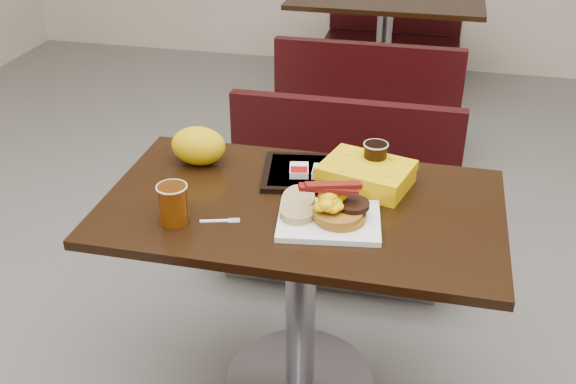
% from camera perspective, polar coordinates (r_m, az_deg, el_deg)
% --- Properties ---
extents(floor, '(6.00, 7.00, 0.01)m').
position_cam_1_polar(floor, '(2.52, 0.99, -15.76)').
color(floor, slate).
rests_on(floor, ground).
extents(table_near, '(1.20, 0.70, 0.75)m').
position_cam_1_polar(table_near, '(2.27, 1.07, -9.10)').
color(table_near, black).
rests_on(table_near, floor).
extents(bench_near_n, '(1.00, 0.46, 0.72)m').
position_cam_1_polar(bench_near_n, '(2.85, 3.98, -0.68)').
color(bench_near_n, black).
rests_on(bench_near_n, floor).
extents(table_far, '(1.20, 0.70, 0.75)m').
position_cam_1_polar(table_far, '(4.57, 7.95, 11.32)').
color(table_far, black).
rests_on(table_far, floor).
extents(bench_far_s, '(1.00, 0.46, 0.72)m').
position_cam_1_polar(bench_far_s, '(3.92, 6.87, 8.01)').
color(bench_far_s, black).
rests_on(bench_far_s, floor).
extents(bench_far_n, '(1.00, 0.46, 0.72)m').
position_cam_1_polar(bench_far_n, '(5.24, 8.75, 13.48)').
color(bench_far_n, black).
rests_on(bench_far_n, floor).
extents(platter, '(0.32, 0.27, 0.02)m').
position_cam_1_polar(platter, '(1.95, 3.45, -2.42)').
color(platter, white).
rests_on(platter, table_near).
extents(pancake_stack, '(0.18, 0.18, 0.03)m').
position_cam_1_polar(pancake_stack, '(1.94, 4.38, -1.87)').
color(pancake_stack, '#9B5F19').
rests_on(pancake_stack, platter).
extents(sausage_patty, '(0.10, 0.10, 0.01)m').
position_cam_1_polar(sausage_patty, '(1.94, 5.48, -1.05)').
color(sausage_patty, black).
rests_on(sausage_patty, pancake_stack).
extents(scrambled_eggs, '(0.12, 0.10, 0.05)m').
position_cam_1_polar(scrambled_eggs, '(1.92, 3.37, -0.66)').
color(scrambled_eggs, '#FFDA05').
rests_on(scrambled_eggs, pancake_stack).
extents(bacon_strips, '(0.18, 0.12, 0.01)m').
position_cam_1_polar(bacon_strips, '(1.91, 3.41, 0.33)').
color(bacon_strips, '#470506').
rests_on(bacon_strips, scrambled_eggs).
extents(muffin_bottom, '(0.13, 0.13, 0.02)m').
position_cam_1_polar(muffin_bottom, '(1.95, 0.78, -1.79)').
color(muffin_bottom, tan).
rests_on(muffin_bottom, platter).
extents(muffin_top, '(0.11, 0.11, 0.06)m').
position_cam_1_polar(muffin_top, '(1.99, 0.90, -0.62)').
color(muffin_top, tan).
rests_on(muffin_top, platter).
extents(coffee_cup_near, '(0.08, 0.08, 0.12)m').
position_cam_1_polar(coffee_cup_near, '(1.96, -9.60, -1.00)').
color(coffee_cup_near, '#903D05').
rests_on(coffee_cup_near, table_near).
extents(fork, '(0.12, 0.05, 0.00)m').
position_cam_1_polar(fork, '(1.97, -6.21, -2.42)').
color(fork, white).
rests_on(fork, table_near).
extents(knife, '(0.04, 0.16, 0.00)m').
position_cam_1_polar(knife, '(1.97, 6.22, -2.50)').
color(knife, white).
rests_on(knife, table_near).
extents(condiment_syrup, '(0.05, 0.04, 0.01)m').
position_cam_1_polar(condiment_syrup, '(2.16, -1.17, 0.84)').
color(condiment_syrup, '#B34507').
rests_on(condiment_syrup, table_near).
extents(condiment_ketchup, '(0.05, 0.04, 0.01)m').
position_cam_1_polar(condiment_ketchup, '(2.11, -1.13, 0.24)').
color(condiment_ketchup, '#8C0504').
rests_on(condiment_ketchup, table_near).
extents(tray, '(0.41, 0.32, 0.02)m').
position_cam_1_polar(tray, '(2.20, 2.74, 1.59)').
color(tray, black).
rests_on(tray, table_near).
extents(hashbrown_sleeve_left, '(0.07, 0.09, 0.02)m').
position_cam_1_polar(hashbrown_sleeve_left, '(2.18, 0.94, 1.83)').
color(hashbrown_sleeve_left, silver).
rests_on(hashbrown_sleeve_left, tray).
extents(hashbrown_sleeve_right, '(0.06, 0.08, 0.02)m').
position_cam_1_polar(hashbrown_sleeve_right, '(2.17, 2.84, 1.70)').
color(hashbrown_sleeve_right, silver).
rests_on(hashbrown_sleeve_right, tray).
extents(coffee_cup_far, '(0.07, 0.07, 0.10)m').
position_cam_1_polar(coffee_cup_far, '(2.18, 7.31, 2.83)').
color(coffee_cup_far, black).
rests_on(coffee_cup_far, tray).
extents(clamshell, '(0.31, 0.27, 0.07)m').
position_cam_1_polar(clamshell, '(2.15, 6.59, 1.47)').
color(clamshell, '#E7AF03').
rests_on(clamshell, table_near).
extents(paper_bag, '(0.21, 0.18, 0.13)m').
position_cam_1_polar(paper_bag, '(2.28, -7.51, 3.87)').
color(paper_bag, '#F5B008').
rests_on(paper_bag, table_near).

